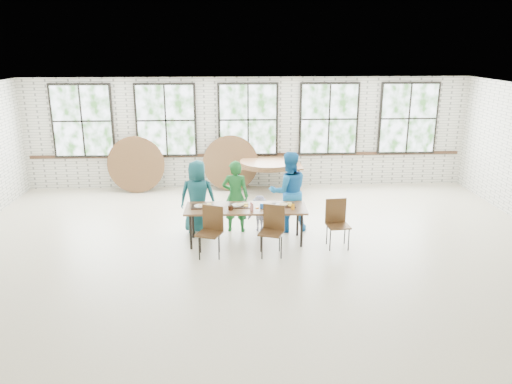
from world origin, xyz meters
TOP-DOWN VIEW (x-y plane):
  - room at (0.00, 4.44)m, footprint 12.00×12.00m
  - dining_table at (-0.20, 0.39)m, footprint 2.42×0.87m
  - chair_near_left at (-0.88, -0.18)m, footprint 0.54×0.54m
  - chair_near_right at (0.28, -0.20)m, footprint 0.54×0.53m
  - chair_spare at (1.57, 0.12)m, footprint 0.46×0.45m
  - adult_teal at (-1.19, 1.04)m, footprint 0.79×0.55m
  - adult_green at (-0.40, 1.04)m, footprint 0.60×0.44m
  - toddler at (0.11, 1.04)m, footprint 0.53×0.33m
  - adult_blue at (0.72, 1.04)m, footprint 0.92×0.76m
  - storage_table at (0.50, 3.82)m, footprint 1.81×0.77m
  - tabletop_clutter at (-0.11, 0.34)m, footprint 2.06×0.59m
  - round_tops_stacked at (0.50, 3.82)m, footprint 1.50×1.50m
  - round_tops_leaning at (-2.18, 4.16)m, footprint 4.05×0.43m

SIDE VIEW (x-z plane):
  - toddler at x=0.11m, z-range 0.00..0.78m
  - chair_near_left at x=-0.88m, z-range 0.08..1.03m
  - chair_near_right at x=0.28m, z-range 0.08..1.03m
  - chair_spare at x=1.57m, z-range 0.08..1.03m
  - storage_table at x=0.50m, z-range 0.32..1.06m
  - dining_table at x=-0.20m, z-range 0.32..1.06m
  - round_tops_leaning at x=-2.18m, z-range -0.01..1.48m
  - tabletop_clutter at x=-0.11m, z-range 0.71..0.82m
  - adult_green at x=-0.40m, z-range 0.00..1.54m
  - adult_teal at x=-1.19m, z-range 0.00..1.55m
  - round_tops_stacked at x=0.50m, z-range 0.74..0.87m
  - adult_blue at x=0.72m, z-range 0.00..1.71m
  - room at x=0.00m, z-range -4.17..7.83m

